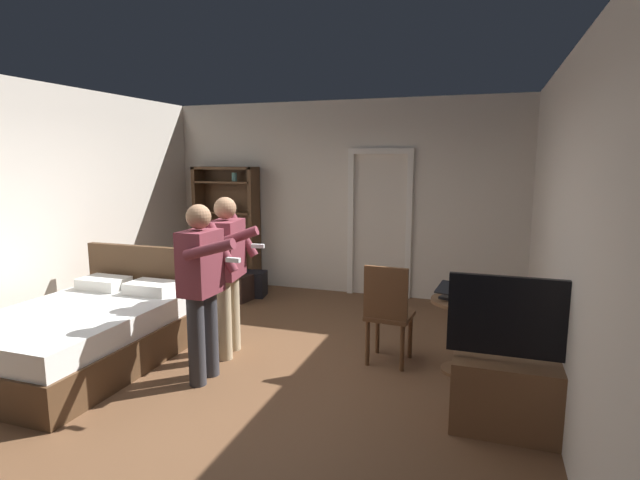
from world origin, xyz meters
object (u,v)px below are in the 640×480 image
at_px(bed, 85,333).
at_px(suitcase_dark, 236,287).
at_px(person_blue_shirt, 202,282).
at_px(bottle_on_table, 479,291).
at_px(tv_flatscreen, 516,386).
at_px(suitcase_small, 246,284).
at_px(bookshelf, 228,222).
at_px(person_striped_shirt, 228,265).
at_px(side_table, 462,324).
at_px(wooden_chair, 388,310).
at_px(laptop, 458,295).

height_order(bed, suitcase_dark, bed).
bearing_deg(person_blue_shirt, bottle_on_table, 20.00).
distance_m(tv_flatscreen, bottle_on_table, 1.03).
distance_m(bottle_on_table, person_blue_shirt, 2.46).
xyz_separation_m(person_blue_shirt, suitcase_small, (-0.94, 2.64, -0.73)).
bearing_deg(suitcase_dark, bookshelf, 133.66).
bearing_deg(bookshelf, person_striped_shirt, -60.93).
bearing_deg(bookshelf, person_blue_shirt, -64.56).
bearing_deg(suitcase_dark, bed, -89.19).
xyz_separation_m(bed, bookshelf, (-0.19, 3.19, 0.71)).
height_order(side_table, bottle_on_table, bottle_on_table).
xyz_separation_m(wooden_chair, suitcase_small, (-2.43, 1.77, -0.36)).
bearing_deg(bookshelf, suitcase_small, -42.65).
xyz_separation_m(bottle_on_table, person_striped_shirt, (-2.40, -0.23, 0.12)).
relative_size(laptop, suitcase_dark, 0.90).
height_order(bed, bottle_on_table, bed).
relative_size(tv_flatscreen, suitcase_small, 2.00).
xyz_separation_m(laptop, bottle_on_table, (0.18, -0.04, 0.06)).
bearing_deg(laptop, bookshelf, 148.03).
relative_size(bottle_on_table, wooden_chair, 0.27).
distance_m(laptop, person_blue_shirt, 2.31).
xyz_separation_m(bed, bottle_on_table, (3.62, 0.89, 0.51)).
distance_m(wooden_chair, person_striped_shirt, 1.64).
bearing_deg(bottle_on_table, laptop, 167.98).
bearing_deg(suitcase_small, side_table, -38.91).
distance_m(side_table, suitcase_small, 3.57).
distance_m(bookshelf, suitcase_small, 1.12).
xyz_separation_m(bookshelf, bottle_on_table, (3.81, -2.30, -0.20)).
xyz_separation_m(bed, wooden_chair, (2.80, 0.92, 0.24)).
height_order(tv_flatscreen, laptop, tv_flatscreen).
bearing_deg(laptop, bottle_on_table, -12.02).
height_order(person_blue_shirt, person_striped_shirt, person_striped_shirt).
bearing_deg(suitcase_small, bookshelf, 127.24).
distance_m(bookshelf, laptop, 4.28).
height_order(side_table, person_striped_shirt, person_striped_shirt).
relative_size(laptop, bottle_on_table, 1.57).
height_order(bookshelf, suitcase_dark, bookshelf).
distance_m(bed, wooden_chair, 2.95).
xyz_separation_m(bookshelf, tv_flatscreen, (4.10, -3.18, -0.65)).
bearing_deg(bookshelf, laptop, -31.97).
bearing_deg(wooden_chair, tv_flatscreen, -39.05).
bearing_deg(person_striped_shirt, person_blue_shirt, -81.89).
relative_size(laptop, person_blue_shirt, 0.26).
bearing_deg(bottle_on_table, person_blue_shirt, -160.00).
bearing_deg(person_blue_shirt, bookshelf, 115.44).
bearing_deg(person_blue_shirt, suitcase_dark, 112.10).
bearing_deg(bed, tv_flatscreen, 0.19).
bearing_deg(laptop, suitcase_small, 150.28).
xyz_separation_m(bookshelf, wooden_chair, (2.98, -2.28, -0.47)).
distance_m(bookshelf, person_blue_shirt, 3.48).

